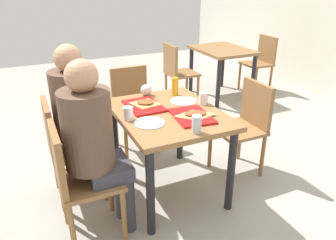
% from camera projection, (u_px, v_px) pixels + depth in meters
% --- Properties ---
extents(ground_plane, '(10.00, 10.00, 0.02)m').
position_uv_depth(ground_plane, '(168.00, 189.00, 2.81)').
color(ground_plane, '#9E998E').
extents(main_table, '(0.97, 0.77, 0.72)m').
position_uv_depth(main_table, '(168.00, 124.00, 2.56)').
color(main_table, olive).
rests_on(main_table, ground_plane).
extents(chair_near_left, '(0.40, 0.40, 0.85)m').
position_uv_depth(chair_near_left, '(65.00, 144.00, 2.52)').
color(chair_near_left, olive).
rests_on(chair_near_left, ground_plane).
extents(chair_near_right, '(0.40, 0.40, 0.85)m').
position_uv_depth(chair_near_right, '(76.00, 176.00, 2.11)').
color(chair_near_right, olive).
rests_on(chair_near_right, ground_plane).
extents(chair_far_side, '(0.40, 0.40, 0.85)m').
position_uv_depth(chair_far_side, '(246.00, 121.00, 2.90)').
color(chair_far_side, olive).
rests_on(chair_far_side, ground_plane).
extents(chair_left_end, '(0.40, 0.40, 0.85)m').
position_uv_depth(chair_left_end, '(133.00, 103.00, 3.33)').
color(chair_left_end, olive).
rests_on(chair_left_end, ground_plane).
extents(person_in_red, '(0.32, 0.42, 1.26)m').
position_uv_depth(person_in_red, '(80.00, 112.00, 2.47)').
color(person_in_red, '#383842').
rests_on(person_in_red, ground_plane).
extents(person_in_brown_jacket, '(0.32, 0.42, 1.26)m').
position_uv_depth(person_in_brown_jacket, '(94.00, 138.00, 2.06)').
color(person_in_brown_jacket, '#383842').
rests_on(person_in_brown_jacket, ground_plane).
extents(tray_red_near, '(0.37, 0.27, 0.02)m').
position_uv_depth(tray_red_near, '(144.00, 106.00, 2.60)').
color(tray_red_near, '#B21414').
rests_on(tray_red_near, main_table).
extents(tray_red_far, '(0.38, 0.30, 0.02)m').
position_uv_depth(tray_red_far, '(192.00, 116.00, 2.41)').
color(tray_red_far, '#B21414').
rests_on(tray_red_far, main_table).
extents(paper_plate_center, '(0.22, 0.22, 0.01)m').
position_uv_depth(paper_plate_center, '(184.00, 101.00, 2.71)').
color(paper_plate_center, white).
rests_on(paper_plate_center, main_table).
extents(paper_plate_near_edge, '(0.22, 0.22, 0.01)m').
position_uv_depth(paper_plate_near_edge, '(149.00, 123.00, 2.31)').
color(paper_plate_near_edge, white).
rests_on(paper_plate_near_edge, main_table).
extents(pizza_slice_a, '(0.25, 0.26, 0.02)m').
position_uv_depth(pizza_slice_a, '(145.00, 102.00, 2.62)').
color(pizza_slice_a, tan).
rests_on(pizza_slice_a, tray_red_near).
extents(pizza_slice_b, '(0.20, 0.27, 0.02)m').
position_uv_depth(pizza_slice_b, '(195.00, 114.00, 2.41)').
color(pizza_slice_b, '#DBAD60').
rests_on(pizza_slice_b, tray_red_far).
extents(plastic_cup_a, '(0.07, 0.07, 0.10)m').
position_uv_depth(plastic_cup_a, '(203.00, 98.00, 2.64)').
color(plastic_cup_a, white).
rests_on(plastic_cup_a, main_table).
extents(plastic_cup_b, '(0.07, 0.07, 0.10)m').
position_uv_depth(plastic_cup_b, '(128.00, 114.00, 2.35)').
color(plastic_cup_b, white).
rests_on(plastic_cup_b, main_table).
extents(soda_can, '(0.07, 0.07, 0.12)m').
position_uv_depth(soda_can, '(197.00, 124.00, 2.15)').
color(soda_can, '#B7BCC6').
rests_on(soda_can, main_table).
extents(condiment_bottle, '(0.06, 0.06, 0.16)m').
position_uv_depth(condiment_bottle, '(175.00, 86.00, 2.82)').
color(condiment_bottle, orange).
rests_on(condiment_bottle, main_table).
extents(foil_bundle, '(0.10, 0.10, 0.10)m').
position_uv_depth(foil_bundle, '(146.00, 90.00, 2.83)').
color(foil_bundle, silver).
rests_on(foil_bundle, main_table).
extents(background_table, '(0.90, 0.70, 0.72)m').
position_uv_depth(background_table, '(222.00, 57.00, 4.72)').
color(background_table, olive).
rests_on(background_table, ground_plane).
extents(background_chair_near, '(0.40, 0.40, 0.85)m').
position_uv_depth(background_chair_near, '(177.00, 70.00, 4.49)').
color(background_chair_near, olive).
rests_on(background_chair_near, ground_plane).
extents(background_chair_far, '(0.40, 0.40, 0.85)m').
position_uv_depth(background_chair_far, '(261.00, 59.00, 5.05)').
color(background_chair_far, olive).
rests_on(background_chair_far, ground_plane).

